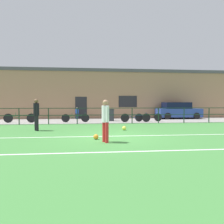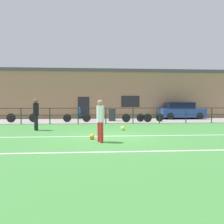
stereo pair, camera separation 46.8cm
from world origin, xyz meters
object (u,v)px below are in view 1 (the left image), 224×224
(soccer_ball_match, at_px, (124,128))
(bicycle_parked_2, at_px, (20,118))
(spectator_child, at_px, (77,112))
(trash_bin_0, at_px, (110,115))
(bicycle_parked_0, at_px, (136,118))
(bicycle_parked_3, at_px, (148,117))
(player_goalkeeper, at_px, (36,113))
(bicycle_parked_1, at_px, (75,118))
(soccer_ball_spare, at_px, (96,137))
(player_striker, at_px, (105,118))
(parked_car_red, at_px, (178,111))

(soccer_ball_match, xyz_separation_m, bicycle_parked_2, (-7.13, 4.96, 0.26))
(spectator_child, distance_m, trash_bin_0, 3.61)
(bicycle_parked_0, relative_size, bicycle_parked_3, 1.06)
(player_goalkeeper, relative_size, spectator_child, 1.59)
(soccer_ball_match, relative_size, trash_bin_0, 0.23)
(bicycle_parked_1, bearing_deg, bicycle_parked_3, 0.00)
(soccer_ball_spare, bearing_deg, player_striker, -63.75)
(player_striker, relative_size, parked_car_red, 0.40)
(spectator_child, bearing_deg, player_goalkeeper, 76.95)
(spectator_child, relative_size, bicycle_parked_3, 0.49)
(soccer_ball_spare, bearing_deg, bicycle_parked_1, 100.13)
(bicycle_parked_0, bearing_deg, soccer_ball_spare, -114.25)
(parked_car_red, xyz_separation_m, bicycle_parked_0, (-4.79, -3.14, -0.39))
(player_goalkeeper, height_order, bicycle_parked_0, player_goalkeeper)
(spectator_child, xyz_separation_m, trash_bin_0, (2.87, -2.18, -0.12))
(player_striker, xyz_separation_m, spectator_child, (-1.78, 11.42, -0.28))
(soccer_ball_match, xyz_separation_m, spectator_child, (-3.06, 8.00, 0.52))
(player_goalkeeper, relative_size, soccer_ball_match, 7.48)
(bicycle_parked_2, bearing_deg, player_striker, -55.07)
(soccer_ball_match, bearing_deg, bicycle_parked_3, 60.54)
(player_goalkeeper, xyz_separation_m, bicycle_parked_3, (7.54, 4.66, -0.62))
(player_goalkeeper, xyz_separation_m, trash_bin_0, (4.55, 5.53, -0.46))
(parked_car_red, relative_size, bicycle_parked_2, 1.71)
(spectator_child, bearing_deg, bicycle_parked_2, 36.09)
(soccer_ball_spare, height_order, trash_bin_0, trash_bin_0)
(player_goalkeeper, distance_m, player_striker, 5.07)
(soccer_ball_match, xyz_separation_m, parked_car_red, (6.44, 7.69, 0.64))
(player_striker, xyz_separation_m, bicycle_parked_0, (2.94, 7.97, -0.55))
(soccer_ball_match, distance_m, bicycle_parked_1, 5.80)
(bicycle_parked_1, height_order, bicycle_parked_2, bicycle_parked_2)
(parked_car_red, bearing_deg, player_goalkeeper, -146.50)
(parked_car_red, bearing_deg, bicycle_parked_0, -146.74)
(spectator_child, xyz_separation_m, bicycle_parked_2, (-4.07, -3.05, -0.26))
(soccer_ball_spare, bearing_deg, parked_car_red, 52.26)
(soccer_ball_spare, relative_size, bicycle_parked_3, 0.10)
(player_striker, xyz_separation_m, bicycle_parked_3, (4.09, 8.37, -0.56))
(trash_bin_0, bearing_deg, bicycle_parked_0, -34.46)
(bicycle_parked_0, xyz_separation_m, trash_bin_0, (-1.85, 1.27, 0.15))
(player_goalkeeper, xyz_separation_m, spectator_child, (1.68, 7.71, -0.34))
(player_goalkeeper, distance_m, soccer_ball_spare, 4.43)
(soccer_ball_match, height_order, spectator_child, spectator_child)
(bicycle_parked_3, bearing_deg, player_striker, -116.02)
(bicycle_parked_3, xyz_separation_m, trash_bin_0, (-2.99, 0.87, 0.16))
(soccer_ball_match, bearing_deg, spectator_child, 110.93)
(bicycle_parked_0, distance_m, bicycle_parked_1, 4.67)
(bicycle_parked_2, height_order, bicycle_parked_3, bicycle_parked_2)
(parked_car_red, bearing_deg, soccer_ball_match, -129.93)
(parked_car_red, bearing_deg, trash_bin_0, -164.23)
(player_goalkeeper, bearing_deg, player_striker, 14.49)
(soccer_ball_spare, bearing_deg, spectator_child, 97.63)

